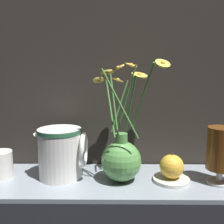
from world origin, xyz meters
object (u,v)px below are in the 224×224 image
object	(u,v)px
ceramic_pitcher	(61,151)
orange_fruit	(172,166)
yellow_mug	(0,164)
tea_glass	(221,150)
vase_with_flowers	(122,157)

from	to	relation	value
ceramic_pitcher	orange_fruit	size ratio (longest dim) A/B	2.08
yellow_mug	tea_glass	world-z (taller)	tea_glass
yellow_mug	tea_glass	bearing A→B (deg)	-2.97
vase_with_flowers	orange_fruit	distance (m)	0.15
yellow_mug	orange_fruit	distance (m)	0.51
tea_glass	orange_fruit	world-z (taller)	tea_glass
yellow_mug	orange_fruit	xyz separation A→B (m)	(0.51, -0.02, 0.00)
vase_with_flowers	yellow_mug	bearing A→B (deg)	177.24
ceramic_pitcher	tea_glass	xyz separation A→B (m)	(0.45, -0.04, 0.02)
yellow_mug	orange_fruit	size ratio (longest dim) A/B	1.03
yellow_mug	ceramic_pitcher	distance (m)	0.19
tea_glass	vase_with_flowers	bearing A→B (deg)	176.76
ceramic_pitcher	orange_fruit	distance (m)	0.32
orange_fruit	yellow_mug	bearing A→B (deg)	177.34
vase_with_flowers	orange_fruit	xyz separation A→B (m)	(0.14, -0.01, -0.03)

